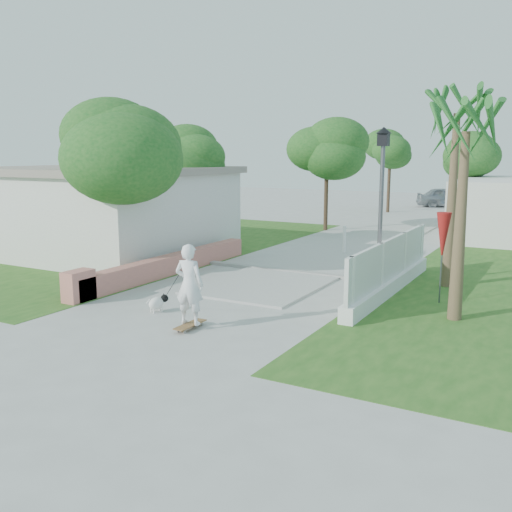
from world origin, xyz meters
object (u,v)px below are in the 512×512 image
Objects in this scene: street_lamp at (381,201)px; bollard at (344,239)px; skateboarder at (177,285)px; parked_car at (448,197)px; patio_umbrella at (443,237)px; dog at (158,302)px.

street_lamp is 5.56m from bollard.
skateboarder reaches higher than parked_car.
parked_car is (-0.04, 31.01, -0.13)m from skateboarder.
bollard is 7.25m from patio_umbrella.
patio_umbrella reaches higher than bollard.
skateboarder is 31.01m from parked_car.
street_lamp is 1.07× the size of parked_car.
patio_umbrella is (1.90, -1.00, -0.74)m from street_lamp.
street_lamp is 25.74m from parked_car.
bollard is at bearing 159.31° from parked_car.
parked_car is (-0.27, 21.01, 0.12)m from bollard.
patio_umbrella reaches higher than dog.
bollard is 0.59× the size of skateboarder.
patio_umbrella is 3.94× the size of dog.
patio_umbrella is at bearing 60.28° from dog.
patio_umbrella is 6.66m from skateboarder.
parked_car is at bearing 90.72° from bollard.
street_lamp is 1.93× the size of patio_umbrella.
street_lamp reaches higher than patio_umbrella.
street_lamp is 7.60× the size of dog.
street_lamp reaches higher than skateboarder.
parked_car is (-4.87, 26.51, -0.98)m from patio_umbrella.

